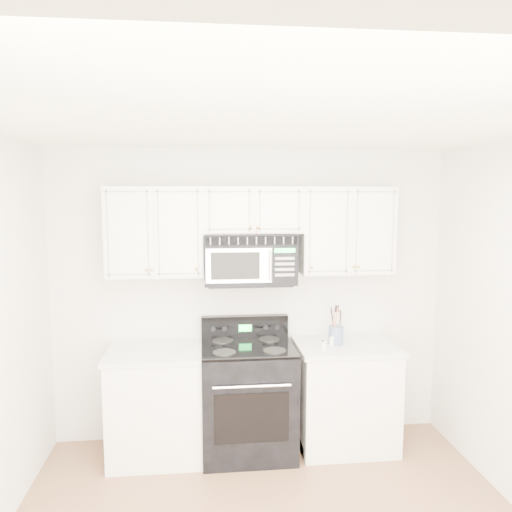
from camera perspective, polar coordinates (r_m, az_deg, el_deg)
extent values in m
cube|color=white|center=(2.71, 3.05, 15.47)|extent=(3.50, 3.50, 0.01)
cube|color=silver|center=(4.51, -0.61, -4.53)|extent=(3.50, 0.01, 2.60)
cube|color=white|center=(4.46, -10.90, -16.37)|extent=(0.82, 0.63, 0.88)
cube|color=silver|center=(4.30, -11.04, -10.73)|extent=(0.86, 0.65, 0.04)
cube|color=black|center=(4.67, -10.74, -20.58)|extent=(0.82, 0.55, 0.10)
cube|color=white|center=(4.61, 10.12, -15.56)|extent=(0.82, 0.63, 0.88)
cube|color=silver|center=(4.46, 10.25, -10.09)|extent=(0.86, 0.65, 0.04)
cube|color=black|center=(4.81, 9.88, -19.68)|extent=(0.82, 0.55, 0.10)
cube|color=black|center=(4.44, -0.94, -16.10)|extent=(0.78, 0.67, 0.92)
cube|color=black|center=(4.14, -0.49, -18.05)|extent=(0.59, 0.01, 0.41)
cylinder|color=white|center=(4.01, -0.46, -14.70)|extent=(0.61, 0.02, 0.02)
cube|color=black|center=(4.28, -0.95, -10.36)|extent=(0.78, 0.67, 0.02)
cube|color=black|center=(4.53, -1.29, -8.09)|extent=(0.78, 0.08, 0.20)
cube|color=#1CEA47|center=(4.49, -1.24, -8.23)|extent=(0.11, 0.00, 0.06)
cube|color=white|center=(4.26, -11.45, 2.74)|extent=(0.80, 0.33, 0.75)
cube|color=white|center=(4.42, 10.23, 2.92)|extent=(0.80, 0.33, 0.75)
cube|color=white|center=(4.26, -0.41, 5.30)|extent=(0.84, 0.33, 0.39)
sphere|color=#C19544|center=(4.11, -11.87, -1.56)|extent=(0.03, 0.03, 0.03)
sphere|color=#C19544|center=(4.09, -6.85, -1.50)|extent=(0.03, 0.03, 0.03)
sphere|color=#C19544|center=(4.19, 6.40, -1.29)|extent=(0.03, 0.03, 0.03)
sphere|color=#C19544|center=(4.28, 11.11, -1.20)|extent=(0.03, 0.03, 0.03)
sphere|color=#C19544|center=(4.07, -0.57, 3.33)|extent=(0.03, 0.03, 0.03)
sphere|color=#C19544|center=(4.08, 0.27, 3.33)|extent=(0.03, 0.03, 0.03)
cylinder|color=#AA2A10|center=(4.08, 0.06, 2.60)|extent=(0.00, 0.00, 0.10)
sphere|color=#C19544|center=(4.09, 0.06, 1.81)|extent=(0.03, 0.03, 0.03)
cube|color=black|center=(4.26, -0.73, -0.26)|extent=(0.77, 0.39, 0.43)
cube|color=#9D9A91|center=(4.06, -0.49, 1.76)|extent=(0.75, 0.01, 0.08)
cube|color=silver|center=(4.06, -1.95, -1.12)|extent=(0.54, 0.01, 0.28)
cube|color=black|center=(4.05, -2.37, -1.14)|extent=(0.40, 0.01, 0.22)
cube|color=black|center=(4.11, 3.29, -1.04)|extent=(0.21, 0.01, 0.28)
cube|color=#1CEA47|center=(4.08, 3.31, 0.64)|extent=(0.17, 0.00, 0.04)
cylinder|color=white|center=(4.05, 1.68, -1.14)|extent=(0.02, 0.02, 0.24)
cylinder|color=#475D81|center=(4.40, 9.12, -8.92)|extent=(0.13, 0.13, 0.16)
cylinder|color=#B36D48|center=(4.39, 9.58, -7.92)|extent=(0.01, 0.01, 0.28)
cylinder|color=black|center=(4.40, 8.81, -7.72)|extent=(0.01, 0.01, 0.30)
cylinder|color=#B36D48|center=(4.35, 9.03, -7.78)|extent=(0.01, 0.01, 0.32)
cylinder|color=black|center=(4.39, 9.58, -7.91)|extent=(0.01, 0.01, 0.28)
cylinder|color=#B36D48|center=(4.40, 8.80, -7.72)|extent=(0.01, 0.01, 0.30)
cylinder|color=silver|center=(4.25, 7.77, -10.09)|extent=(0.04, 0.04, 0.08)
cylinder|color=white|center=(4.23, 7.78, -9.51)|extent=(0.04, 0.04, 0.01)
cylinder|color=silver|center=(4.37, 8.64, -9.59)|extent=(0.04, 0.04, 0.08)
cylinder|color=white|center=(4.35, 8.66, -8.98)|extent=(0.04, 0.04, 0.02)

